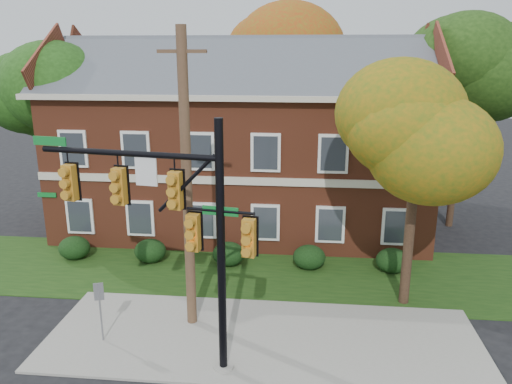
# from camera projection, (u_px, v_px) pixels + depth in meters

# --- Properties ---
(ground) EXTENTS (120.00, 120.00, 0.00)m
(ground) POSITION_uv_depth(u_px,v_px,m) (260.00, 358.00, 15.23)
(ground) COLOR black
(ground) RESTS_ON ground
(sidewalk) EXTENTS (14.00, 5.00, 0.08)m
(sidewalk) POSITION_uv_depth(u_px,v_px,m) (263.00, 339.00, 16.18)
(sidewalk) COLOR gray
(sidewalk) RESTS_ON ground
(grass_strip) EXTENTS (30.00, 6.00, 0.04)m
(grass_strip) POSITION_uv_depth(u_px,v_px,m) (273.00, 273.00, 20.97)
(grass_strip) COLOR #193811
(grass_strip) RESTS_ON ground
(apartment_building) EXTENTS (18.80, 8.80, 9.74)m
(apartment_building) POSITION_uv_depth(u_px,v_px,m) (243.00, 133.00, 25.52)
(apartment_building) COLOR brown
(apartment_building) RESTS_ON ground
(hedge_far_left) EXTENTS (1.40, 1.26, 1.05)m
(hedge_far_left) POSITION_uv_depth(u_px,v_px,m) (74.00, 248.00, 22.37)
(hedge_far_left) COLOR black
(hedge_far_left) RESTS_ON ground
(hedge_left) EXTENTS (1.40, 1.26, 1.05)m
(hedge_left) POSITION_uv_depth(u_px,v_px,m) (150.00, 251.00, 22.04)
(hedge_left) COLOR black
(hedge_left) RESTS_ON ground
(hedge_center) EXTENTS (1.40, 1.26, 1.05)m
(hedge_center) POSITION_uv_depth(u_px,v_px,m) (228.00, 254.00, 21.70)
(hedge_center) COLOR black
(hedge_center) RESTS_ON ground
(hedge_right) EXTENTS (1.40, 1.26, 1.05)m
(hedge_right) POSITION_uv_depth(u_px,v_px,m) (309.00, 257.00, 21.36)
(hedge_right) COLOR black
(hedge_right) RESTS_ON ground
(hedge_far_right) EXTENTS (1.40, 1.26, 1.05)m
(hedge_far_right) POSITION_uv_depth(u_px,v_px,m) (393.00, 261.00, 21.02)
(hedge_far_right) COLOR black
(hedge_far_right) RESTS_ON ground
(tree_near_right) EXTENTS (4.50, 4.25, 8.58)m
(tree_near_right) POSITION_uv_depth(u_px,v_px,m) (427.00, 125.00, 16.62)
(tree_near_right) COLOR black
(tree_near_right) RESTS_ON ground
(tree_left_rear) EXTENTS (5.40, 5.10, 8.88)m
(tree_left_rear) POSITION_uv_depth(u_px,v_px,m) (47.00, 100.00, 24.93)
(tree_left_rear) COLOR black
(tree_left_rear) RESTS_ON ground
(tree_right_rear) EXTENTS (6.30, 5.95, 10.62)m
(tree_right_rear) POSITION_uv_depth(u_px,v_px,m) (474.00, 71.00, 24.39)
(tree_right_rear) COLOR black
(tree_right_rear) RESTS_ON ground
(tree_far_rear) EXTENTS (6.84, 6.46, 11.52)m
(tree_far_rear) POSITION_uv_depth(u_px,v_px,m) (279.00, 54.00, 31.85)
(tree_far_rear) COLOR black
(tree_far_rear) RESTS_ON ground
(traffic_signal) EXTENTS (6.57, 1.26, 7.40)m
(traffic_signal) POSITION_uv_depth(u_px,v_px,m) (175.00, 218.00, 13.72)
(traffic_signal) COLOR gray
(traffic_signal) RESTS_ON ground
(utility_pole) EXTENTS (1.53, 0.35, 9.79)m
(utility_pole) POSITION_uv_depth(u_px,v_px,m) (187.00, 184.00, 15.82)
(utility_pole) COLOR #4E3824
(utility_pole) RESTS_ON ground
(sign_post) EXTENTS (0.30, 0.14, 2.08)m
(sign_post) POSITION_uv_depth(u_px,v_px,m) (100.00, 303.00, 15.67)
(sign_post) COLOR slate
(sign_post) RESTS_ON ground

